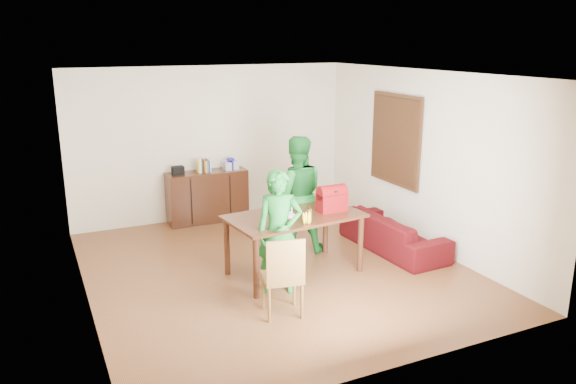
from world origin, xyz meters
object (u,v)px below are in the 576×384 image
person_far (296,195)px  laptop (285,213)px  person_near (279,232)px  bottle (309,215)px  chair (282,291)px  table (294,223)px  red_bag (332,201)px  sofa (393,232)px

person_far → laptop: person_far is taller
person_near → bottle: (0.47, 0.09, 0.14)m
chair → person_near: 0.82m
table → person_far: (0.40, 0.75, 0.16)m
person_near → table: bearing=65.7°
red_bag → sofa: red_bag is taller
bottle → table: bearing=98.0°
table → laptop: size_ratio=6.11×
person_far → laptop: 0.93m
bottle → laptop: bearing=119.1°
table → chair: bearing=-128.2°
chair → person_far: bearing=71.1°
bottle → person_far: bearing=72.4°
chair → person_near: size_ratio=0.62×
person_far → sofa: bearing=175.5°
table → laptop: bearing=175.2°
person_far → table: bearing=81.0°
person_near → sofa: (2.18, 0.60, -0.52)m
person_far → bottle: 1.15m
sofa → bottle: bearing=104.2°
chair → person_far: (1.05, 1.79, 0.60)m
table → laptop: 0.21m
table → person_far: person_far is taller
sofa → chair: bearing=114.1°
person_far → laptop: bearing=73.3°
table → sofa: bearing=-0.6°
bottle → red_bag: (0.50, 0.29, 0.05)m
table → chair: size_ratio=1.92×
table → laptop: (-0.14, -0.00, 0.15)m
red_bag → person_far: bearing=100.3°
table → chair: (-0.65, -1.03, -0.44)m
person_near → laptop: bearing=77.0°
table → bottle: bottle is taller
person_near → bottle: person_near is taller
bottle → sofa: size_ratio=0.10×
chair → red_bag: (1.20, 0.98, 0.70)m
bottle → sofa: bottle is taller
laptop → person_far: bearing=59.4°
red_bag → sofa: 1.43m
table → red_bag: 0.60m
chair → person_near: (0.23, 0.60, 0.51)m
table → bottle: 0.41m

